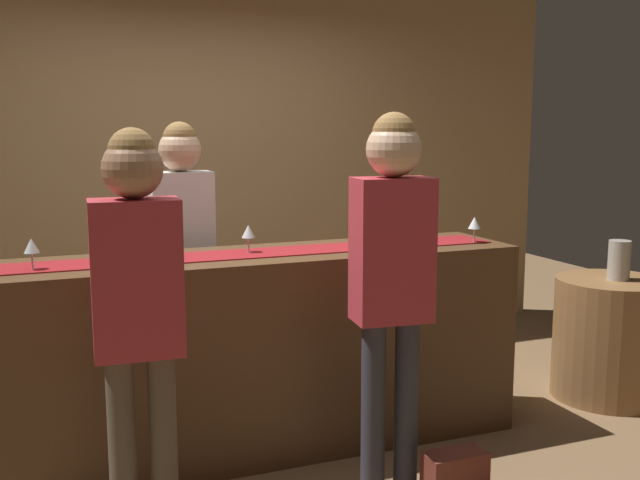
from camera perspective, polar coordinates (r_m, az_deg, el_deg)
ground_plane at (r=4.03m, az=-3.95°, el=-15.51°), size 10.00×10.00×0.00m
back_wall at (r=5.52m, az=-10.20°, el=6.48°), size 6.00×0.12×2.90m
bar_counter at (r=3.85m, az=-4.03°, el=-8.54°), size 2.62×0.60×1.02m
counter_runner_cloth at (r=3.73m, az=-4.12°, el=-0.96°), size 2.49×0.28×0.01m
wine_bottle_green at (r=3.65m, az=-14.60°, el=0.32°), size 0.07×0.07×0.30m
wine_bottle_amber at (r=3.87m, az=3.97°, el=1.04°), size 0.07×0.07×0.30m
wine_glass_near_customer at (r=3.49m, az=-21.39°, el=-0.50°), size 0.07×0.07×0.14m
wine_glass_mid_counter at (r=3.72m, az=-5.56°, el=0.60°), size 0.07×0.07×0.14m
wine_glass_far_end at (r=4.12m, az=11.85°, el=1.24°), size 0.07×0.07×0.14m
bartender at (r=4.21m, az=-10.59°, el=0.18°), size 0.34×0.24×1.68m
customer_sipping at (r=3.25m, az=5.58°, el=-1.72°), size 0.36×0.24×1.72m
customer_browsing at (r=2.94m, az=-13.94°, el=-4.05°), size 0.35×0.23×1.65m
round_side_table at (r=4.90m, az=21.49°, el=-7.08°), size 0.68×0.68×0.74m
vase_on_side_table at (r=4.79m, az=22.11°, el=-1.46°), size 0.13×0.13×0.24m
handbag at (r=3.51m, az=10.38°, el=-17.48°), size 0.28×0.14×0.22m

